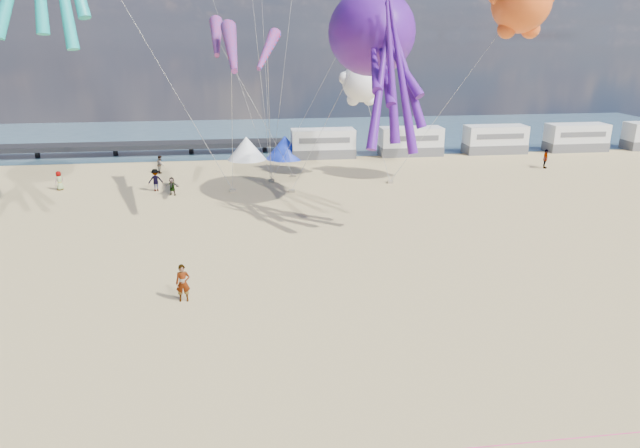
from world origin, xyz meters
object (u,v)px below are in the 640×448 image
at_px(kite_octopus_purple, 371,32).
at_px(kite_panda, 362,82).
at_px(motorhome_1, 411,141).
at_px(kite_teddy_orange, 521,2).
at_px(sandbag_c, 390,182).
at_px(motorhome_0, 323,143).
at_px(motorhome_3, 576,137).
at_px(tent_blue, 285,147).
at_px(beachgoer_2, 156,180).
at_px(windsock_right, 267,50).
at_px(sandbag_d, 293,176).
at_px(windsock_mid, 216,38).
at_px(beachgoer_1, 160,164).
at_px(standing_person, 183,283).
at_px(sandbag_b, 292,191).
at_px(beachgoer_4, 172,186).
at_px(motorhome_2, 495,139).
at_px(beachgoer_3, 545,159).
at_px(windsock_left, 231,47).
at_px(tent_white, 246,148).
at_px(sandbag_a, 233,190).
at_px(sandbag_e, 272,181).

height_order(kite_octopus_purple, kite_panda, kite_octopus_purple).
relative_size(motorhome_1, kite_teddy_orange, 0.86).
distance_m(sandbag_c, kite_panda, 8.92).
bearing_deg(motorhome_0, motorhome_3, 0.00).
xyz_separation_m(tent_blue, sandbag_c, (8.33, -11.76, -1.09)).
distance_m(beachgoer_2, windsock_right, 15.05).
bearing_deg(motorhome_1, sandbag_d, -148.30).
xyz_separation_m(sandbag_d, windsock_right, (-2.46, -9.33, 11.18)).
relative_size(motorhome_3, beachgoer_2, 3.54).
xyz_separation_m(kite_teddy_orange, windsock_mid, (-22.99, -0.16, -2.53)).
height_order(beachgoer_1, kite_teddy_orange, kite_teddy_orange).
relative_size(tent_blue, standing_person, 2.13).
bearing_deg(tent_blue, motorhome_1, 0.00).
distance_m(motorhome_0, sandbag_b, 14.43).
relative_size(beachgoer_4, kite_octopus_purple, 0.12).
relative_size(motorhome_1, motorhome_2, 1.00).
bearing_deg(motorhome_2, beachgoer_3, -77.98).
height_order(motorhome_2, windsock_left, windsock_left).
bearing_deg(motorhome_0, kite_panda, -78.33).
xyz_separation_m(tent_white, sandbag_a, (-1.28, -12.87, -1.09)).
distance_m(motorhome_3, sandbag_c, 26.92).
xyz_separation_m(motorhome_3, tent_white, (-36.50, 0.00, -0.30)).
bearing_deg(sandbag_a, sandbag_b, -9.25).
xyz_separation_m(motorhome_3, beachgoer_3, (-7.81, -7.92, -0.57)).
height_order(motorhome_3, standing_person, motorhome_3).
distance_m(tent_blue, windsock_right, 20.40).
xyz_separation_m(motorhome_1, windsock_right, (-15.82, -17.58, 9.79)).
bearing_deg(sandbag_c, sandbag_d, 156.81).
distance_m(standing_person, kite_panda, 28.02).
height_order(standing_person, sandbag_c, standing_person).
relative_size(motorhome_0, tent_white, 1.65).
relative_size(tent_white, beachgoer_4, 2.70).
height_order(motorhome_3, sandbag_b, motorhome_3).
height_order(motorhome_2, windsock_mid, windsock_mid).
height_order(tent_white, kite_panda, kite_panda).
bearing_deg(motorhome_1, beachgoer_4, -150.66).
relative_size(beachgoer_1, beachgoer_4, 1.12).
height_order(motorhome_3, beachgoer_3, motorhome_3).
height_order(sandbag_c, kite_teddy_orange, kite_teddy_orange).
bearing_deg(sandbag_b, kite_teddy_orange, -4.45).
xyz_separation_m(motorhome_3, sandbag_c, (-24.17, -11.76, -1.39)).
height_order(tent_blue, sandbag_a, tent_blue).
bearing_deg(sandbag_d, sandbag_e, -142.04).
distance_m(sandbag_b, sandbag_e, 4.06).
height_order(beachgoer_4, sandbag_d, beachgoer_4).
relative_size(beachgoer_3, windsock_left, 0.25).
height_order(motorhome_1, beachgoer_2, motorhome_1).
bearing_deg(motorhome_1, sandbag_a, -145.58).
xyz_separation_m(motorhome_2, sandbag_b, (-23.46, -13.65, -1.39)).
bearing_deg(windsock_mid, motorhome_3, 19.97).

